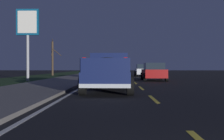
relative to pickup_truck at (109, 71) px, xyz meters
name	(u,v)px	position (x,y,z in m)	size (l,w,h in m)	color
ground	(130,78)	(15.42, -1.75, -0.98)	(144.00, 144.00, 0.00)	black
sidewalk_shoulder	(76,78)	(15.42, 3.95, -0.92)	(108.00, 4.00, 0.12)	slate
grass_verge	(29,78)	(15.42, 8.95, -0.98)	(108.00, 6.00, 0.01)	#1E3819
lane_markings	(107,78)	(17.22, 0.76, -0.98)	(108.00, 3.54, 0.01)	yellow
pickup_truck	(109,71)	(0.00, 0.00, 0.00)	(5.47, 2.36, 1.87)	#141E4C
sedan_black	(112,71)	(13.64, 0.13, -0.20)	(4.44, 2.08, 1.54)	black
sedan_white	(143,70)	(21.74, -3.69, -0.20)	(4.43, 2.07, 1.54)	silver
sedan_red	(154,72)	(10.58, -3.58, -0.20)	(4.43, 2.07, 1.54)	maroon
gas_price_sign	(28,28)	(9.62, 7.16, 3.53)	(0.27, 1.90, 6.07)	#99999E
bare_tree_far	(53,58)	(24.91, 8.71, 1.54)	(1.92, 1.55, 5.15)	#423323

